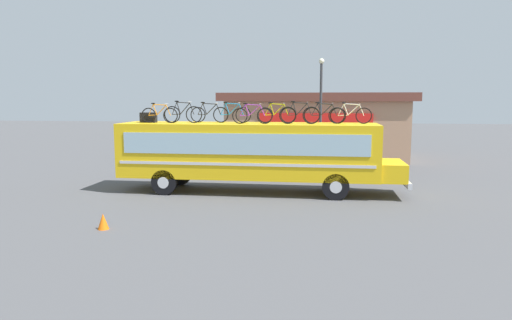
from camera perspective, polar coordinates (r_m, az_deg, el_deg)
name	(u,v)px	position (r m, az deg, el deg)	size (l,w,h in m)	color
ground_plane	(248,192)	(20.30, -1.02, -3.98)	(120.00, 120.00, 0.00)	#4C4C4F
bus	(252,151)	(19.99, -0.53, 1.12)	(12.35, 2.57, 3.03)	yellow
luggage_bag_1	(149,117)	(21.21, -13.24, 5.18)	(0.69, 0.38, 0.45)	black
rooftop_bicycle_1	(159,115)	(20.67, -11.94, 5.56)	(1.66, 0.44, 0.88)	black
rooftop_bicycle_2	(183,114)	(20.44, -9.09, 5.71)	(1.72, 0.44, 0.98)	black
rooftop_bicycle_3	(209,114)	(20.66, -5.85, 5.73)	(1.74, 0.44, 0.92)	black
rooftop_bicycle_4	(232,114)	(20.39, -3.02, 5.74)	(1.72, 0.44, 0.93)	black
rooftop_bicycle_5	(252,115)	(19.51, -0.49, 5.62)	(1.73, 0.44, 0.89)	black
rooftop_bicycle_6	(277,114)	(20.18, 2.58, 5.71)	(1.70, 0.44, 0.91)	black
rooftop_bicycle_7	(299,114)	(19.44, 5.43, 5.67)	(1.72, 0.44, 0.97)	black
rooftop_bicycle_8	(324,115)	(19.86, 8.49, 5.61)	(1.75, 0.44, 0.92)	black
rooftop_bicycle_9	(351,115)	(19.97, 11.72, 5.54)	(1.77, 0.44, 0.92)	black
roadside_building	(316,125)	(32.60, 7.46, 4.38)	(12.78, 7.08, 4.48)	tan
traffic_cone	(103,221)	(15.31, -18.50, -7.26)	(0.35, 0.35, 0.51)	orange
street_lamp	(321,110)	(24.99, 8.06, 6.24)	(0.29, 0.29, 6.22)	#38383D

